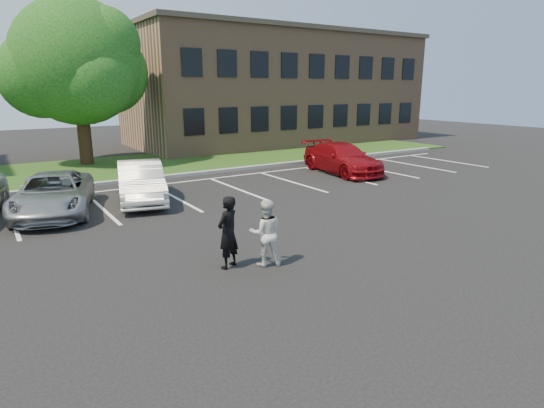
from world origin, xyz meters
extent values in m
plane|color=black|center=(0.00, 0.00, 0.00)|extent=(90.00, 90.00, 0.00)
cube|color=#969691|center=(0.00, 12.00, 0.07)|extent=(40.00, 0.30, 0.15)
cube|color=#244011|center=(0.00, 16.00, 0.04)|extent=(44.00, 8.00, 0.08)
cube|color=white|center=(-5.60, 8.00, 0.01)|extent=(0.12, 5.20, 0.01)
cube|color=white|center=(-2.80, 8.00, 0.01)|extent=(0.12, 5.20, 0.01)
cube|color=white|center=(0.00, 8.00, 0.01)|extent=(0.12, 5.20, 0.01)
cube|color=white|center=(2.80, 8.00, 0.01)|extent=(0.12, 5.20, 0.01)
cube|color=white|center=(5.60, 8.00, 0.01)|extent=(0.12, 5.20, 0.01)
cube|color=white|center=(8.40, 8.00, 0.01)|extent=(0.12, 5.20, 0.01)
cube|color=white|center=(11.20, 8.00, 0.01)|extent=(0.12, 5.20, 0.01)
cube|color=white|center=(14.00, 8.00, 0.01)|extent=(0.12, 5.20, 0.01)
cube|color=white|center=(16.80, 8.00, 0.01)|extent=(0.12, 5.20, 0.01)
cube|color=white|center=(1.40, 10.70, 0.01)|extent=(34.00, 0.12, 0.01)
cube|color=#926E51|center=(14.00, 22.00, 4.00)|extent=(22.00, 10.00, 8.00)
cube|color=#453D31|center=(14.00, 22.00, 8.15)|extent=(22.40, 10.40, 0.30)
cube|color=black|center=(4.80, 16.97, 2.20)|extent=(1.30, 0.06, 1.60)
cube|color=black|center=(4.80, 16.97, 5.60)|extent=(1.30, 0.06, 1.60)
cube|color=black|center=(7.10, 16.97, 2.20)|extent=(1.30, 0.06, 1.60)
cube|color=black|center=(7.10, 16.97, 5.60)|extent=(1.30, 0.06, 1.60)
cube|color=black|center=(9.40, 16.97, 2.20)|extent=(1.30, 0.06, 1.60)
cube|color=black|center=(9.40, 16.97, 5.60)|extent=(1.30, 0.06, 1.60)
cube|color=black|center=(11.70, 16.97, 2.20)|extent=(1.30, 0.06, 1.60)
cube|color=black|center=(11.70, 16.97, 5.60)|extent=(1.30, 0.06, 1.60)
cube|color=black|center=(14.00, 16.97, 2.20)|extent=(1.30, 0.06, 1.60)
cube|color=black|center=(14.00, 16.97, 5.60)|extent=(1.30, 0.06, 1.60)
cube|color=black|center=(16.30, 16.97, 2.20)|extent=(1.30, 0.06, 1.60)
cube|color=black|center=(16.30, 16.97, 5.60)|extent=(1.30, 0.06, 1.60)
cube|color=black|center=(18.60, 16.97, 2.20)|extent=(1.30, 0.06, 1.60)
cube|color=black|center=(18.60, 16.97, 5.60)|extent=(1.30, 0.06, 1.60)
cube|color=black|center=(20.90, 16.97, 2.20)|extent=(1.30, 0.06, 1.60)
cube|color=black|center=(20.90, 16.97, 5.60)|extent=(1.30, 0.06, 1.60)
cube|color=black|center=(23.20, 16.97, 2.20)|extent=(1.30, 0.06, 1.60)
cube|color=black|center=(23.20, 16.97, 5.60)|extent=(1.30, 0.06, 1.60)
cylinder|color=black|center=(-1.26, 17.97, 1.60)|extent=(0.70, 0.70, 3.20)
sphere|color=#0D4616|center=(-1.26, 17.97, 5.50)|extent=(6.60, 6.60, 6.60)
sphere|color=#0D4616|center=(0.34, 18.67, 5.00)|extent=(4.60, 4.60, 4.60)
sphere|color=#0D4616|center=(-2.96, 18.37, 4.80)|extent=(4.40, 4.40, 4.40)
sphere|color=#0D4616|center=(-0.86, 16.47, 4.60)|extent=(4.00, 4.00, 4.00)
sphere|color=#0D4616|center=(-1.86, 19.57, 5.80)|extent=(4.20, 4.20, 4.20)
sphere|color=#0D4616|center=(-0.06, 17.07, 6.40)|extent=(3.80, 3.80, 3.80)
imported|color=black|center=(-1.55, 0.53, 0.88)|extent=(0.76, 0.65, 1.75)
imported|color=silver|center=(-0.72, 0.17, 0.81)|extent=(0.96, 0.87, 1.63)
imported|color=#9B9CA2|center=(-4.30, 7.98, 0.70)|extent=(3.56, 5.44, 1.39)
imported|color=white|center=(-1.28, 8.08, 0.75)|extent=(2.63, 4.79, 1.50)
imported|color=maroon|center=(9.03, 8.48, 0.74)|extent=(2.61, 5.30, 1.48)
camera|label=1|loc=(-6.21, -8.60, 4.19)|focal=30.00mm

